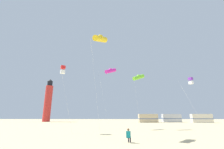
{
  "coord_description": "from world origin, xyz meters",
  "views": [
    {
      "loc": [
        0.35,
        -7.09,
        2.21
      ],
      "look_at": [
        0.07,
        8.05,
        6.33
      ],
      "focal_mm": 24.39,
      "sensor_mm": 36.0,
      "label": 1
    }
  ],
  "objects_px": {
    "kite_box_scarlet": "(63,70)",
    "lighthouse_distant": "(48,101)",
    "rv_van_cream": "(201,118)",
    "rv_van_silver": "(171,118)",
    "kite_box_violet": "(191,81)",
    "kite_flyer_standing": "(129,135)",
    "rv_van_tan": "(148,118)",
    "kite_tube_lime": "(139,77)",
    "kite_tube_gold": "(100,39)",
    "kite_tube_magenta": "(111,71)"
  },
  "relations": [
    {
      "from": "kite_box_scarlet",
      "to": "lighthouse_distant",
      "type": "distance_m",
      "value": 43.94
    },
    {
      "from": "rv_van_cream",
      "to": "rv_van_silver",
      "type": "bearing_deg",
      "value": 166.35
    },
    {
      "from": "kite_box_violet",
      "to": "lighthouse_distant",
      "type": "distance_m",
      "value": 52.79
    },
    {
      "from": "kite_box_violet",
      "to": "rv_van_silver",
      "type": "bearing_deg",
      "value": 77.31
    },
    {
      "from": "kite_flyer_standing",
      "to": "rv_van_tan",
      "type": "xyz_separation_m",
      "value": [
        10.18,
        40.55,
        0.78
      ]
    },
    {
      "from": "kite_box_violet",
      "to": "rv_van_tan",
      "type": "height_order",
      "value": "kite_box_violet"
    },
    {
      "from": "kite_flyer_standing",
      "to": "kite_tube_lime",
      "type": "distance_m",
      "value": 16.44
    },
    {
      "from": "kite_tube_gold",
      "to": "kite_tube_lime",
      "type": "bearing_deg",
      "value": 60.61
    },
    {
      "from": "kite_flyer_standing",
      "to": "rv_van_cream",
      "type": "xyz_separation_m",
      "value": [
        27.76,
        39.52,
        0.78
      ]
    },
    {
      "from": "kite_flyer_standing",
      "to": "kite_box_violet",
      "type": "relative_size",
      "value": 0.13
    },
    {
      "from": "rv_van_tan",
      "to": "kite_flyer_standing",
      "type": "bearing_deg",
      "value": -107.61
    },
    {
      "from": "kite_tube_lime",
      "to": "lighthouse_distant",
      "type": "bearing_deg",
      "value": 133.2
    },
    {
      "from": "kite_tube_gold",
      "to": "rv_van_cream",
      "type": "relative_size",
      "value": 1.81
    },
    {
      "from": "kite_flyer_standing",
      "to": "kite_box_scarlet",
      "type": "bearing_deg",
      "value": -21.38
    },
    {
      "from": "rv_van_tan",
      "to": "kite_tube_lime",
      "type": "bearing_deg",
      "value": -107.92
    },
    {
      "from": "kite_flyer_standing",
      "to": "kite_tube_lime",
      "type": "bearing_deg",
      "value": -85.55
    },
    {
      "from": "kite_flyer_standing",
      "to": "kite_tube_magenta",
      "type": "xyz_separation_m",
      "value": [
        -1.97,
        14.18,
        9.99
      ]
    },
    {
      "from": "rv_van_cream",
      "to": "kite_box_violet",
      "type": "bearing_deg",
      "value": -114.99
    },
    {
      "from": "kite_flyer_standing",
      "to": "rv_van_tan",
      "type": "height_order",
      "value": "rv_van_tan"
    },
    {
      "from": "kite_tube_gold",
      "to": "kite_flyer_standing",
      "type": "bearing_deg",
      "value": -43.12
    },
    {
      "from": "kite_tube_gold",
      "to": "lighthouse_distant",
      "type": "distance_m",
      "value": 50.67
    },
    {
      "from": "kite_flyer_standing",
      "to": "lighthouse_distant",
      "type": "distance_m",
      "value": 54.83
    },
    {
      "from": "rv_van_cream",
      "to": "lighthouse_distant",
      "type": "bearing_deg",
      "value": 177.43
    },
    {
      "from": "kite_box_scarlet",
      "to": "kite_box_violet",
      "type": "bearing_deg",
      "value": 13.16
    },
    {
      "from": "kite_flyer_standing",
      "to": "lighthouse_distant",
      "type": "height_order",
      "value": "lighthouse_distant"
    },
    {
      "from": "kite_box_scarlet",
      "to": "kite_flyer_standing",
      "type": "bearing_deg",
      "value": -39.31
    },
    {
      "from": "rv_van_cream",
      "to": "rv_van_tan",
      "type": "bearing_deg",
      "value": -178.54
    },
    {
      "from": "kite_box_violet",
      "to": "rv_van_tan",
      "type": "xyz_separation_m",
      "value": [
        -1.8,
        28.57,
        -6.66
      ]
    },
    {
      "from": "lighthouse_distant",
      "to": "kite_tube_magenta",
      "type": "bearing_deg",
      "value": -51.59
    },
    {
      "from": "kite_box_scarlet",
      "to": "kite_tube_lime",
      "type": "bearing_deg",
      "value": 28.53
    },
    {
      "from": "lighthouse_distant",
      "to": "kite_tube_lime",
      "type": "bearing_deg",
      "value": -46.8
    },
    {
      "from": "rv_van_tan",
      "to": "kite_box_scarlet",
      "type": "bearing_deg",
      "value": -123.01
    },
    {
      "from": "kite_tube_magenta",
      "to": "kite_tube_lime",
      "type": "height_order",
      "value": "kite_tube_magenta"
    },
    {
      "from": "kite_tube_magenta",
      "to": "rv_van_silver",
      "type": "xyz_separation_m",
      "value": [
        20.82,
        28.32,
        -9.21
      ]
    },
    {
      "from": "kite_flyer_standing",
      "to": "kite_box_violet",
      "type": "height_order",
      "value": "kite_box_violet"
    },
    {
      "from": "kite_tube_gold",
      "to": "rv_van_tan",
      "type": "distance_m",
      "value": 41.23
    },
    {
      "from": "kite_tube_magenta",
      "to": "rv_van_tan",
      "type": "distance_m",
      "value": 30.46
    },
    {
      "from": "kite_tube_gold",
      "to": "rv_van_tan",
      "type": "height_order",
      "value": "kite_tube_gold"
    },
    {
      "from": "kite_box_violet",
      "to": "rv_van_silver",
      "type": "relative_size",
      "value": 1.33
    },
    {
      "from": "lighthouse_distant",
      "to": "kite_box_violet",
      "type": "bearing_deg",
      "value": -41.15
    },
    {
      "from": "kite_box_scarlet",
      "to": "rv_van_silver",
      "type": "xyz_separation_m",
      "value": [
        27.57,
        35.35,
        -7.3
      ]
    },
    {
      "from": "kite_tube_gold",
      "to": "lighthouse_distant",
      "type": "relative_size",
      "value": 0.71
    },
    {
      "from": "kite_tube_gold",
      "to": "rv_van_tan",
      "type": "xyz_separation_m",
      "value": [
        13.07,
        37.84,
        -9.85
      ]
    },
    {
      "from": "kite_tube_magenta",
      "to": "rv_van_cream",
      "type": "relative_size",
      "value": 1.71
    },
    {
      "from": "kite_box_scarlet",
      "to": "kite_tube_lime",
      "type": "relative_size",
      "value": 0.94
    },
    {
      "from": "lighthouse_distant",
      "to": "kite_box_scarlet",
      "type": "bearing_deg",
      "value": -64.29
    },
    {
      "from": "kite_tube_magenta",
      "to": "lighthouse_distant",
      "type": "distance_m",
      "value": 41.62
    },
    {
      "from": "kite_box_violet",
      "to": "kite_tube_gold",
      "type": "distance_m",
      "value": 17.81
    },
    {
      "from": "kite_box_violet",
      "to": "rv_van_silver",
      "type": "height_order",
      "value": "kite_box_violet"
    },
    {
      "from": "rv_van_silver",
      "to": "rv_van_cream",
      "type": "distance_m",
      "value": 9.39
    }
  ]
}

